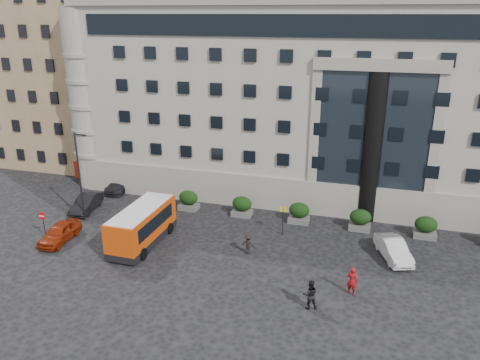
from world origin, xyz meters
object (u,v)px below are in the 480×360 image
object	(u,v)px
hedge_b	(242,206)
red_truck	(101,161)
hedge_a	(188,200)
no_entry_sign	(43,220)
parked_car_d	(142,170)
parked_car_b	(86,203)
parked_car_c	(120,184)
hedge_d	(360,220)
pedestrian_a	(352,281)
white_taxi	(393,249)
pedestrian_c	(248,244)
street_lamp	(80,174)
parked_car_a	(60,233)
pedestrian_b	(310,294)
hedge_e	(426,227)
bus_stop_sign	(283,216)
hedge_c	(299,213)
minibus	(142,224)

from	to	relation	value
hedge_b	red_truck	bearing A→B (deg)	160.11
hedge_a	hedge_b	xyz separation A→B (m)	(5.20, 0.00, 0.00)
no_entry_sign	parked_car_d	world-z (taller)	no_entry_sign
parked_car_b	parked_car_c	distance (m)	5.71
hedge_d	pedestrian_a	bearing A→B (deg)	-90.33
white_taxi	pedestrian_c	size ratio (longest dim) A/B	2.77
parked_car_b	hedge_a	bearing A→B (deg)	8.58
hedge_d	street_lamp	size ratio (longest dim) A/B	0.23
parked_car_a	pedestrian_b	size ratio (longest dim) A/B	2.22
hedge_e	bus_stop_sign	bearing A→B (deg)	-166.08
hedge_c	white_taxi	bearing A→B (deg)	-28.81
hedge_a	hedge_d	distance (m)	15.60
hedge_d	pedestrian_c	xyz separation A→B (m)	(-7.98, -6.66, -0.12)
hedge_b	pedestrian_a	size ratio (longest dim) A/B	0.94
hedge_d	parked_car_b	size ratio (longest dim) A/B	0.42
street_lamp	minibus	size ratio (longest dim) A/B	1.09
parked_car_d	pedestrian_b	xyz separation A→B (m)	(21.80, -19.77, 0.24)
hedge_b	pedestrian_a	xyz separation A→B (m)	(10.34, -10.07, 0.05)
parked_car_a	parked_car_b	bearing A→B (deg)	100.89
hedge_e	parked_car_c	size ratio (longest dim) A/B	0.39
hedge_d	bus_stop_sign	size ratio (longest dim) A/B	0.73
bus_stop_sign	hedge_d	bearing A→B (deg)	24.66
hedge_b	parked_car_c	world-z (taller)	hedge_b
pedestrian_c	parked_car_b	bearing A→B (deg)	-5.37
bus_stop_sign	minibus	distance (m)	11.36
street_lamp	pedestrian_a	world-z (taller)	street_lamp
hedge_c	parked_car_c	xyz separation A→B (m)	(-19.15, 2.79, -0.24)
parked_car_a	pedestrian_b	xyz separation A→B (m)	(20.64, -3.49, 0.24)
hedge_d	minibus	distance (m)	18.08
parked_car_a	white_taxi	distance (m)	26.14
parked_car_d	pedestrian_a	bearing A→B (deg)	-36.49
hedge_e	minibus	world-z (taller)	minibus
hedge_c	parked_car_a	size ratio (longest dim) A/B	0.42
parked_car_a	pedestrian_b	distance (m)	20.93
parked_car_d	minibus	bearing A→B (deg)	-62.95
no_entry_sign	parked_car_b	xyz separation A→B (m)	(-0.00, 5.92, -0.93)
hedge_e	white_taxi	distance (m)	5.02
hedge_d	red_truck	xyz separation A→B (m)	(-29.02, 6.74, 0.56)
minibus	red_truck	bearing A→B (deg)	132.51
no_entry_sign	parked_car_d	size ratio (longest dim) A/B	0.43
hedge_c	parked_car_a	xyz separation A→B (m)	(-17.90, -8.90, -0.18)
minibus	no_entry_sign	bearing A→B (deg)	-169.18
minibus	pedestrian_c	bearing A→B (deg)	6.11
pedestrian_b	hedge_e	bearing A→B (deg)	-139.34
parked_car_b	parked_car_d	bearing A→B (deg)	78.74
white_taxi	pedestrian_a	xyz separation A→B (m)	(-2.69, -5.76, 0.24)
hedge_b	parked_car_c	bearing A→B (deg)	168.71
street_lamp	red_truck	size ratio (longest dim) A/B	1.39
hedge_d	street_lamp	xyz separation A→B (m)	(-23.54, -4.80, 3.44)
no_entry_sign	white_taxi	distance (m)	27.62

